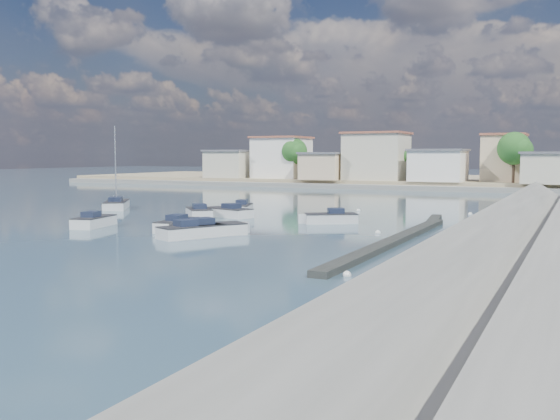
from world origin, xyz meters
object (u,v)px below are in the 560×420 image
sailboat (117,205)px  motorboat_f (198,213)px  motorboat_b (195,232)px  motorboat_e (96,222)px  motorboat_g (241,209)px  motorboat_h (212,230)px  motorboat_a (182,225)px  motorboat_d (328,219)px  motorboat_c (226,213)px

sailboat → motorboat_f: bearing=-17.3°
motorboat_b → motorboat_f: same height
motorboat_e → motorboat_g: size_ratio=0.98×
motorboat_b → motorboat_h: size_ratio=0.94×
motorboat_e → motorboat_h: (11.29, -0.53, 0.00)m
motorboat_h → motorboat_a: bearing=158.3°
motorboat_h → sailboat: sailboat is taller
motorboat_f → motorboat_d: bearing=1.1°
motorboat_b → sailboat: 26.39m
motorboat_h → sailboat: 25.92m
motorboat_a → motorboat_h: (3.64, -1.44, -0.00)m
motorboat_g → motorboat_h: 17.06m
motorboat_a → sailboat: bearing=143.1°
motorboat_d → motorboat_g: (-11.11, 4.85, 0.00)m
motorboat_b → motorboat_g: bearing=109.6°
motorboat_c → motorboat_g: size_ratio=1.12×
motorboat_a → motorboat_f: same height
motorboat_c → motorboat_h: bearing=-63.1°
motorboat_e → motorboat_f: same height
motorboat_b → sailboat: sailboat is taller
motorboat_b → motorboat_e: (-10.80, 2.01, 0.00)m
motorboat_d → motorboat_g: 12.12m
motorboat_d → sailboat: sailboat is taller
motorboat_f → sailboat: bearing=162.7°
motorboat_d → motorboat_e: size_ratio=0.92×
motorboat_h → sailboat: size_ratio=0.60×
motorboat_b → motorboat_h: (0.49, 1.48, 0.00)m
motorboat_b → motorboat_h: 1.55m
motorboat_d → motorboat_f: (-12.71, -0.24, 0.00)m
motorboat_b → motorboat_d: size_ratio=1.10×
motorboat_e → motorboat_g: same height
motorboat_g → motorboat_c: bearing=-81.9°
motorboat_c → motorboat_h: same height
motorboat_h → motorboat_e: bearing=177.3°
motorboat_d → motorboat_f: same height
motorboat_f → motorboat_g: (1.60, 5.09, 0.00)m
motorboat_a → sailboat: size_ratio=0.60×
motorboat_e → motorboat_c: bearing=65.5°
motorboat_a → motorboat_c: bearing=103.0°
motorboat_a → motorboat_e: size_ratio=1.07×
motorboat_a → motorboat_b: (3.15, -2.92, -0.00)m
motorboat_c → motorboat_g: bearing=98.1°
motorboat_b → motorboat_d: same height
motorboat_c → motorboat_g: same height
motorboat_c → motorboat_h: size_ratio=1.05×
motorboat_a → motorboat_f: (-4.56, 9.20, -0.00)m
motorboat_f → motorboat_g: size_ratio=0.92×
motorboat_d → sailboat: (-25.83, 3.85, 0.03)m
motorboat_e → motorboat_h: 11.30m
motorboat_d → motorboat_b: bearing=-112.0°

